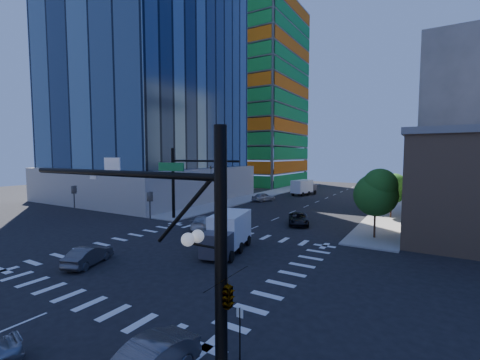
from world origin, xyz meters
The scene contains 17 objects.
ground centered at (0.00, 0.00, 0.00)m, with size 160.00×160.00×0.00m, color black.
road_markings centered at (0.00, 0.00, 0.01)m, with size 20.00×20.00×0.01m, color silver.
sidewalk_ne centered at (12.50, 40.00, 0.07)m, with size 5.00×60.00×0.15m, color gray.
sidewalk_nw centered at (-12.50, 40.00, 0.07)m, with size 5.00×60.00×0.15m, color gray.
office_tower centered at (-30.00, 25.00, 35.13)m, with size 30.00×30.00×71.00m.
construction_building centered at (-27.41, 61.93, 24.61)m, with size 25.16×34.50×70.60m.
signal_mast_se centered at (10.60, -11.50, 5.01)m, with size 10.51×2.48×9.00m.
signal_mast_nw centered at (-10.00, 11.50, 5.49)m, with size 10.20×0.40×9.00m.
tree_south centered at (12.63, 13.90, 4.69)m, with size 4.16×4.16×6.82m.
tree_north centered at (12.93, 25.90, 3.99)m, with size 3.54×3.52×5.78m.
no_parking_sign centered at (10.70, -9.00, 1.38)m, with size 0.30×0.06×2.20m.
car_nb_far centered at (3.77, 16.33, 0.69)m, with size 2.29×4.96×1.38m, color black.
car_sb_near centered at (-4.85, 9.08, 0.72)m, with size 2.00×4.93×1.43m, color silver.
car_sb_mid centered at (-8.50, 31.68, 0.76)m, with size 1.79×4.46×1.52m, color #ADAFB5.
car_sb_cross centered at (-4.88, -5.08, 0.70)m, with size 1.49×4.26×1.40m, color #424347.
box_truck_near centered at (2.38, 2.81, 1.42)m, with size 3.98×6.57×3.22m.
box_truck_far centered at (-5.28, 44.23, 1.39)m, with size 3.74×6.39×3.14m.
Camera 1 is at (16.96, -19.55, 8.24)m, focal length 24.00 mm.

